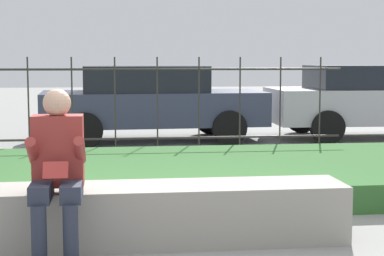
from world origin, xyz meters
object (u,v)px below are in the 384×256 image
object	(u,v)px
person_seated_reader	(57,167)
stone_bench	(166,217)
car_parked_center	(151,101)
car_parked_right	(378,99)

from	to	relation	value
person_seated_reader	stone_bench	bearing A→B (deg)	21.62
person_seated_reader	car_parked_center	world-z (taller)	car_parked_center
person_seated_reader	car_parked_center	distance (m)	7.10
person_seated_reader	car_parked_right	bearing A→B (deg)	51.85
stone_bench	car_parked_center	world-z (taller)	car_parked_center
person_seated_reader	car_parked_right	size ratio (longest dim) A/B	0.30
stone_bench	person_seated_reader	xyz separation A→B (m)	(-0.83, -0.33, 0.49)
stone_bench	car_parked_right	bearing A→B (deg)	55.04
stone_bench	car_parked_right	distance (m)	8.14
stone_bench	car_parked_right	world-z (taller)	car_parked_right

